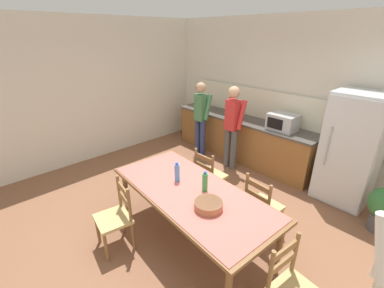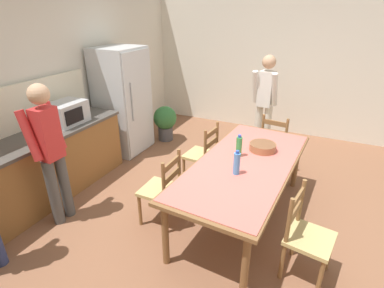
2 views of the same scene
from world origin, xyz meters
name	(u,v)px [view 1 (image 1 of 2)]	position (x,y,z in m)	size (l,w,h in m)	color
ground_plane	(201,225)	(0.00, 0.00, 0.00)	(8.32, 8.32, 0.00)	brown
wall_back	(302,98)	(0.00, 2.66, 1.45)	(6.52, 0.12, 2.90)	silver
wall_left	(92,91)	(-3.26, 0.00, 1.45)	(0.12, 5.20, 2.90)	silver
kitchen_counter	(241,138)	(-1.02, 2.23, 0.45)	(3.28, 0.66, 0.90)	brown
counter_splashback	(252,102)	(-1.02, 2.54, 1.20)	(3.24, 0.03, 0.60)	#EFE8CB
refrigerator	(351,150)	(1.11, 2.19, 0.90)	(0.77, 0.73, 1.79)	silver
microwave	(283,122)	(-0.09, 2.21, 1.05)	(0.50, 0.39, 0.30)	#B2B7BC
dining_table	(191,195)	(0.09, -0.28, 0.70)	(2.35, 1.16, 0.77)	brown
bottle_near_centre	(177,173)	(-0.20, -0.26, 0.89)	(0.07, 0.07, 0.27)	#4C8ED6
bottle_off_centre	(205,182)	(0.21, -0.16, 0.89)	(0.07, 0.07, 0.27)	green
serving_bowl	(208,205)	(0.48, -0.38, 0.82)	(0.32, 0.32, 0.09)	#9E6642
chair_side_far_left	(209,176)	(-0.38, 0.56, 0.44)	(0.42, 0.40, 0.91)	olive
chair_side_far_right	(262,206)	(0.65, 0.49, 0.44)	(0.45, 0.43, 0.91)	olive
chair_side_near_left	(116,217)	(-0.48, -1.04, 0.44)	(0.48, 0.46, 0.91)	olive
person_at_sink	(201,115)	(-1.74, 1.71, 0.91)	(0.41, 0.28, 1.63)	navy
person_at_counter	(232,124)	(-0.85, 1.69, 0.94)	(0.42, 0.29, 1.67)	#4C4C4C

